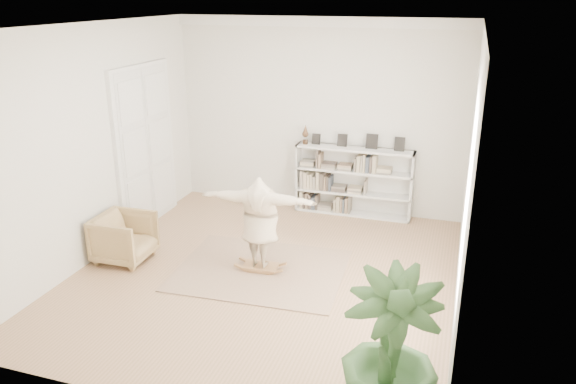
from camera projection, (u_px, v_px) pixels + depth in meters
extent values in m
plane|color=#906D4A|center=(265.00, 274.00, 8.44)|extent=(6.00, 6.00, 0.00)
plane|color=silver|center=(319.00, 116.00, 10.52)|extent=(5.50, 0.00, 5.50)
plane|color=silver|center=(150.00, 247.00, 5.15)|extent=(5.50, 0.00, 5.50)
plane|color=silver|center=(96.00, 144.00, 8.63)|extent=(0.00, 6.00, 6.00)
plane|color=silver|center=(469.00, 178.00, 7.04)|extent=(0.00, 6.00, 6.00)
plane|color=white|center=(261.00, 25.00, 7.22)|extent=(6.00, 6.00, 0.00)
cube|color=white|center=(320.00, 22.00, 9.89)|extent=(5.50, 0.12, 0.18)
cube|color=white|center=(145.00, 148.00, 9.92)|extent=(0.08, 1.78, 2.92)
cube|color=silver|center=(134.00, 154.00, 9.55)|extent=(0.06, 0.78, 2.80)
cube|color=silver|center=(158.00, 143.00, 10.27)|extent=(0.06, 0.78, 2.80)
cube|color=silver|center=(298.00, 176.00, 10.83)|extent=(0.04, 0.35, 1.30)
cube|color=silver|center=(412.00, 187.00, 10.20)|extent=(0.04, 0.35, 1.30)
cube|color=silver|center=(355.00, 179.00, 10.65)|extent=(2.20, 0.04, 1.30)
cube|color=silver|center=(352.00, 213.00, 10.73)|extent=(2.20, 0.35, 0.04)
cube|color=silver|center=(353.00, 193.00, 10.59)|extent=(2.20, 0.35, 0.04)
cube|color=silver|center=(354.00, 171.00, 10.44)|extent=(2.20, 0.35, 0.04)
cube|color=silver|center=(355.00, 149.00, 10.30)|extent=(2.20, 0.35, 0.04)
cube|color=black|center=(316.00, 138.00, 10.52)|extent=(0.18, 0.07, 0.24)
cube|color=black|center=(342.00, 140.00, 10.37)|extent=(0.18, 0.07, 0.24)
cube|color=black|center=(372.00, 142.00, 10.21)|extent=(0.18, 0.07, 0.24)
cube|color=black|center=(400.00, 144.00, 10.07)|extent=(0.18, 0.07, 0.24)
imported|color=tan|center=(124.00, 238.00, 8.78)|extent=(0.85, 0.82, 0.75)
cube|color=tan|center=(261.00, 270.00, 8.55)|extent=(2.60, 2.13, 0.02)
cube|color=olive|center=(261.00, 266.00, 8.52)|extent=(0.54, 0.34, 0.03)
cube|color=olive|center=(261.00, 268.00, 8.54)|extent=(0.36, 0.07, 0.04)
cube|color=olive|center=(261.00, 268.00, 8.54)|extent=(0.36, 0.07, 0.04)
cube|color=olive|center=(261.00, 266.00, 8.52)|extent=(0.21, 0.06, 0.11)
cube|color=olive|center=(261.00, 266.00, 8.52)|extent=(0.21, 0.06, 0.11)
imported|color=beige|center=(260.00, 220.00, 8.27)|extent=(1.77, 0.57, 1.42)
imported|color=#33582C|center=(390.00, 354.00, 5.24)|extent=(1.00, 1.00, 1.64)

